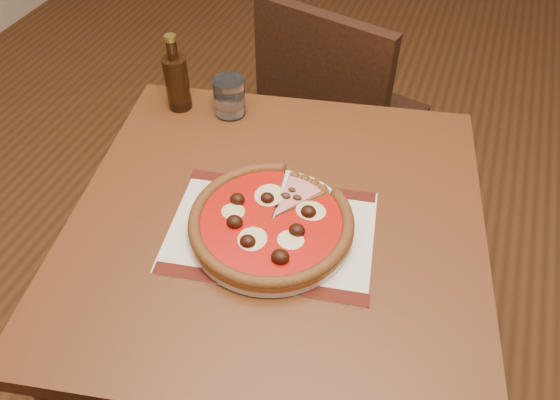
# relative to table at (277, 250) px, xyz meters

# --- Properties ---
(table) EXTENTS (0.94, 0.94, 0.75)m
(table) POSITION_rel_table_xyz_m (0.00, 0.00, 0.00)
(table) COLOR brown
(table) RESTS_ON ground
(chair_far) EXTENTS (0.50, 0.50, 0.88)m
(chair_far) POSITION_rel_table_xyz_m (-0.06, 0.68, -0.15)
(chair_far) COLOR black
(chair_far) RESTS_ON ground
(placemat) EXTENTS (0.43, 0.34, 0.00)m
(placemat) POSITION_rel_table_xyz_m (0.00, -0.04, 0.10)
(placemat) COLOR beige
(placemat) RESTS_ON table
(plate) EXTENTS (0.31, 0.31, 0.02)m
(plate) POSITION_rel_table_xyz_m (0.00, -0.04, 0.11)
(plate) COLOR white
(plate) RESTS_ON placemat
(pizza) EXTENTS (0.31, 0.31, 0.04)m
(pizza) POSITION_rel_table_xyz_m (0.00, -0.04, 0.13)
(pizza) COLOR #A05C26
(pizza) RESTS_ON plate
(ham_slice) EXTENTS (0.09, 0.13, 0.02)m
(ham_slice) POSITION_rel_table_xyz_m (0.04, 0.04, 0.13)
(ham_slice) COLOR #A05C26
(ham_slice) RESTS_ON plate
(water_glass) EXTENTS (0.10, 0.10, 0.09)m
(water_glass) POSITION_rel_table_xyz_m (-0.22, 0.28, 0.15)
(water_glass) COLOR white
(water_glass) RESTS_ON table
(bottle) EXTENTS (0.06, 0.06, 0.19)m
(bottle) POSITION_rel_table_xyz_m (-0.34, 0.26, 0.18)
(bottle) COLOR #361E0D
(bottle) RESTS_ON table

